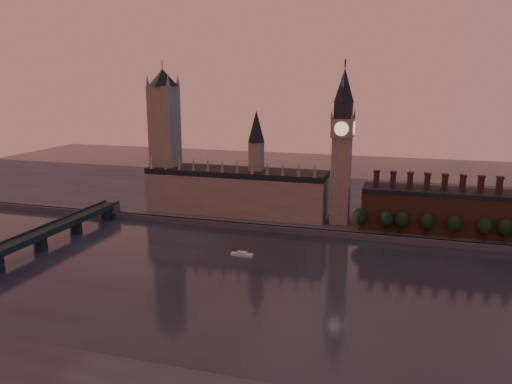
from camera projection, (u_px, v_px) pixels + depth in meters
ground at (289, 291)px, 237.91m from camera, size 900.00×900.00×0.00m
north_bank at (337, 201)px, 404.01m from camera, size 900.00×182.00×4.00m
palace_of_westminster at (237, 189)px, 358.46m from camera, size 130.00×30.30×74.00m
victoria_tower at (165, 135)px, 365.67m from camera, size 24.00×24.00×108.00m
big_ben at (342, 145)px, 325.52m from camera, size 15.00×15.00×107.00m
chimney_block at (451, 210)px, 314.74m from camera, size 110.00×25.00×37.00m
embankment_tree_0 at (360, 217)px, 316.72m from camera, size 8.60×8.60×14.88m
embankment_tree_1 at (386, 219)px, 311.47m from camera, size 8.60×8.60×14.88m
embankment_tree_2 at (402, 220)px, 309.43m from camera, size 8.60×8.60×14.88m
embankment_tree_3 at (427, 221)px, 305.84m from camera, size 8.60×8.60×14.88m
embankment_tree_4 at (454, 224)px, 300.89m from camera, size 8.60×8.60×14.88m
embankment_tree_5 at (484, 226)px, 295.56m from camera, size 8.60×8.60×14.88m
embankment_tree_6 at (505, 227)px, 293.74m from camera, size 8.60×8.60×14.88m
westminster_bridge at (15, 248)px, 276.63m from camera, size 14.00×200.00×11.55m
river_boat at (242, 254)px, 284.87m from camera, size 12.83×3.86×2.56m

